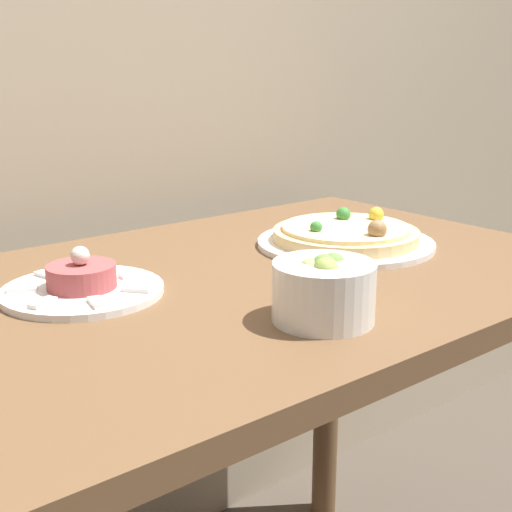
{
  "coord_description": "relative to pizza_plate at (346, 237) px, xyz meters",
  "views": [
    {
      "loc": [
        -0.59,
        -0.45,
        1.11
      ],
      "look_at": [
        0.03,
        0.32,
        0.83
      ],
      "focal_mm": 50.0,
      "sensor_mm": 36.0,
      "label": 1
    }
  ],
  "objects": [
    {
      "name": "pizza_plate",
      "position": [
        0.0,
        0.0,
        0.0
      ],
      "size": [
        0.31,
        0.31,
        0.06
      ],
      "color": "white",
      "rests_on": "dining_table"
    },
    {
      "name": "small_bowl",
      "position": [
        -0.28,
        -0.23,
        0.02
      ],
      "size": [
        0.13,
        0.13,
        0.09
      ],
      "color": "white",
      "rests_on": "dining_table"
    },
    {
      "name": "tartare_plate",
      "position": [
        -0.47,
        0.05,
        -0.0
      ],
      "size": [
        0.22,
        0.22,
        0.07
      ],
      "color": "white",
      "rests_on": "dining_table"
    },
    {
      "name": "dining_table",
      "position": [
        -0.29,
        -0.02,
        -0.14
      ],
      "size": [
        1.18,
        0.71,
        0.79
      ],
      "color": "brown",
      "rests_on": "ground_plane"
    }
  ]
}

